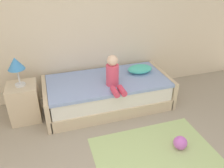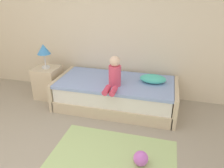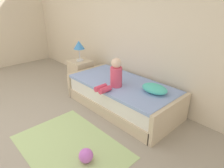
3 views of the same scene
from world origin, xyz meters
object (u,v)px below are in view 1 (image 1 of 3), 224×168
Objects in this scene: child_figure at (113,74)px; toy_ball at (180,143)px; nightstand at (24,102)px; pillow at (140,69)px; bed at (108,93)px; table_lamp at (16,65)px.

toy_ball is (0.61, -1.06, -0.61)m from child_figure.
pillow is at bearing 2.04° from nightstand.
child_figure is at bearing -82.88° from bed.
table_lamp is at bearing 178.75° from bed.
toy_ball is at bearing -63.82° from bed.
child_figure is 1.37m from toy_ball.
pillow is (0.62, 0.10, 0.32)m from bed.
nightstand reaches higher than toy_ball.
toy_ball is (0.64, -1.29, -0.15)m from bed.
pillow is 1.47m from toy_ball.
toy_ball is at bearing -89.55° from pillow.
child_figure is at bearing -151.16° from pillow.
bed is at bearing -1.25° from table_lamp.
table_lamp reaches higher than bed.
toy_ball is (0.01, -1.39, -0.47)m from pillow.
bed is 0.51m from child_figure.
table_lamp is 1.42m from child_figure.
table_lamp is (-1.35, 0.03, 0.69)m from bed.
nightstand is 1.18× the size of child_figure.
nightstand is at bearing 169.40° from child_figure.
bed is 11.46× the size of toy_ball.
toy_ball is (1.99, -1.32, -0.21)m from nightstand.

